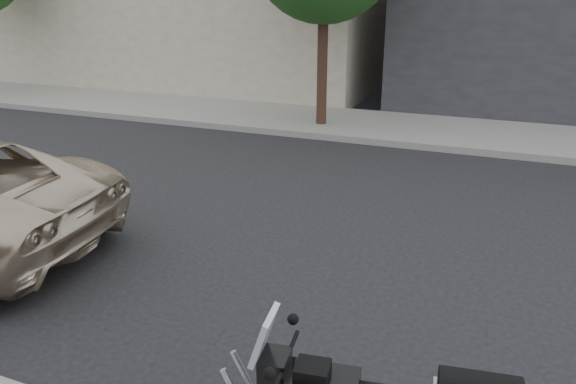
{
  "coord_description": "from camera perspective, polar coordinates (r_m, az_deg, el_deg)",
  "views": [
    {
      "loc": [
        -2.31,
        6.71,
        3.22
      ],
      "look_at": [
        0.11,
        0.78,
        0.9
      ],
      "focal_mm": 35.0,
      "sensor_mm": 36.0,
      "label": 1
    }
  ],
  "objects": [
    {
      "name": "ground",
      "position": [
        7.79,
        2.91,
        -4.52
      ],
      "size": [
        120.0,
        120.0,
        0.0
      ],
      "primitive_type": "plane",
      "color": "black",
      "rests_on": "ground"
    },
    {
      "name": "far_sidewalk",
      "position": [
        13.78,
        11.99,
        6.28
      ],
      "size": [
        44.0,
        3.0,
        0.15
      ],
      "primitive_type": "cube",
      "color": "gray",
      "rests_on": "ground"
    }
  ]
}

